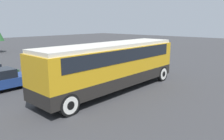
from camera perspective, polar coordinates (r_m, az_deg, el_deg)
name	(u,v)px	position (r m, az deg, el deg)	size (l,w,h in m)	color
ground_plane	(112,91)	(14.90, 0.00, -5.44)	(120.00, 120.00, 0.00)	#38383A
tour_bus	(113,62)	(14.50, 0.26, 2.00)	(11.10, 2.68, 3.21)	black
parked_car_mid	(101,62)	(21.78, -2.96, 2.08)	(4.66, 1.91, 1.38)	#BCBCC1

